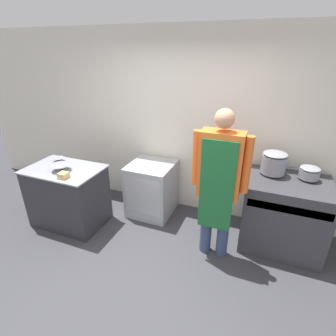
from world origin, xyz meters
TOP-DOWN VIEW (x-y plane):
  - ground_plane at (0.00, 0.00)m, footprint 14.00×14.00m
  - wall_back at (0.00, 1.76)m, footprint 8.00×0.05m
  - prep_counter at (-1.43, 0.68)m, footprint 1.05×0.70m
  - stove at (1.47, 1.30)m, footprint 0.97×0.76m
  - fridge_unit at (-0.42, 1.37)m, footprint 0.65×0.67m
  - person_cook at (0.70, 0.81)m, footprint 0.65×0.24m
  - mixing_bowl at (-1.42, 0.62)m, footprint 0.26×0.26m
  - small_bowl at (-1.67, 0.85)m, footprint 0.17×0.17m
  - plastic_tub at (-1.22, 0.45)m, footprint 0.11×0.11m
  - stock_pot at (1.25, 1.43)m, footprint 0.30×0.30m
  - sauce_pot at (1.67, 1.43)m, footprint 0.23×0.23m

SIDE VIEW (x-z plane):
  - ground_plane at x=0.00m, z-range 0.00..0.00m
  - fridge_unit at x=-0.42m, z-range 0.00..0.82m
  - prep_counter at x=-1.43m, z-range 0.00..0.88m
  - stove at x=1.47m, z-range -0.01..0.95m
  - small_bowl at x=-1.67m, z-range 0.88..0.94m
  - plastic_tub at x=-1.22m, z-range 0.88..0.95m
  - mixing_bowl at x=-1.42m, z-range 0.88..0.96m
  - sauce_pot at x=1.67m, z-range 0.96..1.11m
  - person_cook at x=0.70m, z-range 0.14..1.99m
  - stock_pot at x=1.25m, z-range 0.96..1.24m
  - wall_back at x=0.00m, z-range 0.00..2.70m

